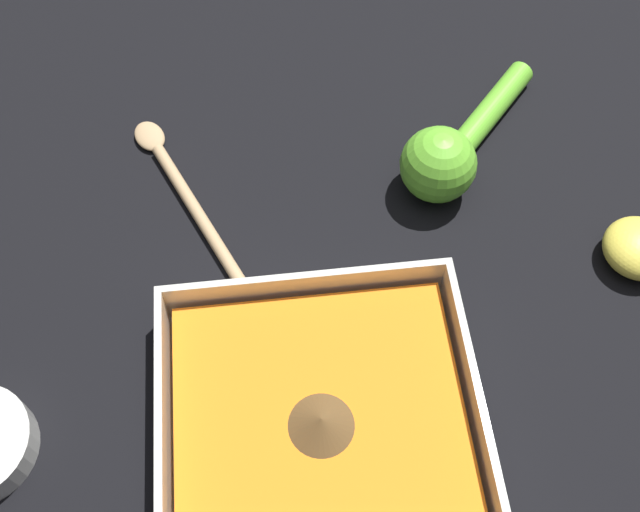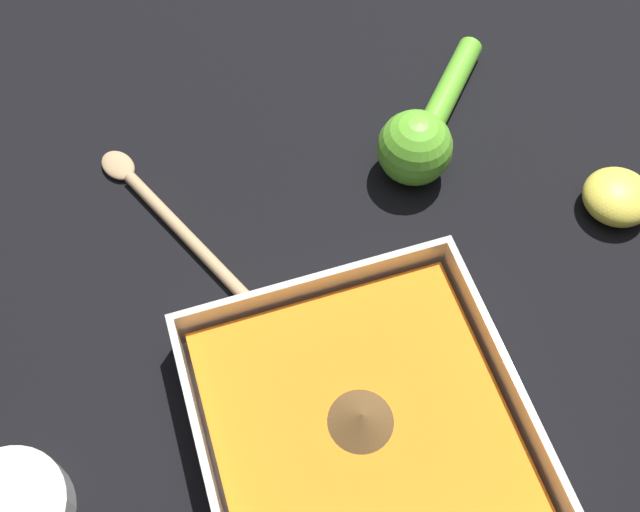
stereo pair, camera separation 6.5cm
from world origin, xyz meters
The scene contains 5 objects.
ground_plane centered at (0.00, 0.00, 0.00)m, with size 4.00×4.00×0.00m, color black.
square_dish centered at (-0.01, 0.03, 0.02)m, with size 0.25×0.25×0.05m.
lemon_squeezer centered at (-0.16, -0.22, 0.03)m, with size 0.16×0.17×0.07m.
lemon_half centered at (-0.31, -0.10, 0.02)m, with size 0.06×0.06×0.04m.
wooden_spoon centered at (0.10, -0.22, 0.01)m, with size 0.11×0.21×0.01m.
Camera 1 is at (0.01, 0.21, 0.59)m, focal length 42.00 mm.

